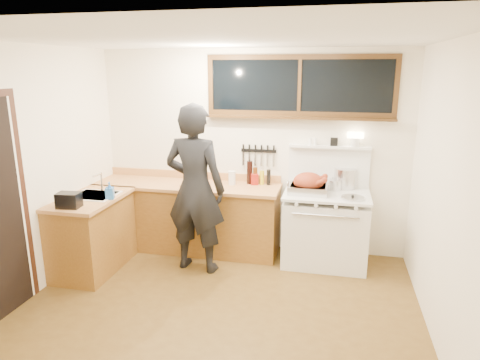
% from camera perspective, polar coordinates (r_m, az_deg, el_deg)
% --- Properties ---
extents(ground_plane, '(4.00, 3.50, 0.02)m').
position_cam_1_polar(ground_plane, '(4.47, -3.14, -17.31)').
color(ground_plane, '#573D17').
extents(room_shell, '(4.10, 3.60, 2.65)m').
position_cam_1_polar(room_shell, '(3.86, -3.48, 4.13)').
color(room_shell, white).
rests_on(room_shell, ground).
extents(counter_back, '(2.44, 0.64, 1.00)m').
position_cam_1_polar(counter_back, '(5.74, -7.02, -4.78)').
color(counter_back, brown).
rests_on(counter_back, ground).
extents(counter_left, '(0.64, 1.09, 0.90)m').
position_cam_1_polar(counter_left, '(5.42, -19.04, -6.73)').
color(counter_left, brown).
rests_on(counter_left, ground).
extents(sink_unit, '(0.50, 0.45, 0.37)m').
position_cam_1_polar(sink_unit, '(5.35, -18.79, -2.52)').
color(sink_unit, white).
rests_on(sink_unit, counter_left).
extents(vintage_stove, '(1.02, 0.74, 1.60)m').
position_cam_1_polar(vintage_stove, '(5.39, 11.30, -6.11)').
color(vintage_stove, white).
rests_on(vintage_stove, ground).
extents(back_window, '(2.32, 0.13, 0.77)m').
position_cam_1_polar(back_window, '(5.39, 7.90, 11.43)').
color(back_window, black).
rests_on(back_window, room_shell).
extents(knife_strip, '(0.46, 0.03, 0.28)m').
position_cam_1_polar(knife_strip, '(5.56, 2.48, 3.81)').
color(knife_strip, black).
rests_on(knife_strip, room_shell).
extents(man, '(0.78, 0.56, 1.99)m').
position_cam_1_polar(man, '(4.99, -6.00, -1.21)').
color(man, black).
rests_on(man, ground).
extents(soap_bottle, '(0.11, 0.12, 0.20)m').
position_cam_1_polar(soap_bottle, '(5.12, -16.98, -1.35)').
color(soap_bottle, blue).
rests_on(soap_bottle, counter_left).
extents(toaster, '(0.26, 0.19, 0.16)m').
position_cam_1_polar(toaster, '(4.95, -21.86, -2.51)').
color(toaster, black).
rests_on(toaster, counter_left).
extents(cutting_board, '(0.37, 0.29, 0.13)m').
position_cam_1_polar(cutting_board, '(5.53, -5.94, -0.11)').
color(cutting_board, tan).
rests_on(cutting_board, counter_back).
extents(roast_turkey, '(0.50, 0.36, 0.26)m').
position_cam_1_polar(roast_turkey, '(5.18, 9.15, -0.63)').
color(roast_turkey, silver).
rests_on(roast_turkey, vintage_stove).
extents(stockpot, '(0.34, 0.34, 0.25)m').
position_cam_1_polar(stockpot, '(5.49, 13.84, 0.25)').
color(stockpot, silver).
rests_on(stockpot, vintage_stove).
extents(saucepan, '(0.20, 0.30, 0.13)m').
position_cam_1_polar(saucepan, '(5.40, 12.53, -0.62)').
color(saucepan, silver).
rests_on(saucepan, vintage_stove).
extents(pot_lid, '(0.33, 0.33, 0.04)m').
position_cam_1_polar(pot_lid, '(5.09, 14.78, -2.30)').
color(pot_lid, silver).
rests_on(pot_lid, vintage_stove).
extents(coffee_tin, '(0.11, 0.10, 0.14)m').
position_cam_1_polar(coffee_tin, '(5.51, 1.95, 0.09)').
color(coffee_tin, maroon).
rests_on(coffee_tin, counter_back).
extents(pitcher, '(0.10, 0.10, 0.18)m').
position_cam_1_polar(pitcher, '(5.51, -1.07, 0.30)').
color(pitcher, white).
rests_on(pitcher, counter_back).
extents(bottle_cluster, '(0.31, 0.07, 0.30)m').
position_cam_1_polar(bottle_cluster, '(5.52, 2.15, 0.69)').
color(bottle_cluster, black).
rests_on(bottle_cluster, counter_back).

